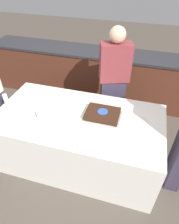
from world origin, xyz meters
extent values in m
plane|color=brown|center=(0.00, 0.00, 0.00)|extent=(14.00, 14.00, 0.00)
cube|color=#5B2D1E|center=(0.00, 1.59, 0.44)|extent=(4.40, 0.55, 0.88)
cube|color=#2D2D33|center=(0.00, 1.59, 0.90)|extent=(4.40, 0.58, 0.04)
cube|color=white|center=(0.00, 0.00, 0.39)|extent=(1.97, 1.03, 0.78)
cube|color=#B7B2AD|center=(0.27, 0.09, 0.78)|extent=(0.43, 0.32, 0.00)
cube|color=#381E11|center=(0.27, 0.09, 0.81)|extent=(0.39, 0.28, 0.06)
cylinder|color=#2D5BB7|center=(0.27, 0.09, 0.85)|extent=(0.12, 0.12, 0.00)
cylinder|color=white|center=(-0.38, -0.10, 0.81)|extent=(0.19, 0.19, 0.07)
cylinder|color=white|center=(-0.90, -0.06, 0.78)|extent=(0.07, 0.07, 0.00)
cylinder|color=white|center=(-0.90, -0.06, 0.81)|extent=(0.01, 0.01, 0.07)
cylinder|color=white|center=(-0.90, -0.06, 0.90)|extent=(0.05, 0.05, 0.11)
cylinder|color=white|center=(0.24, 0.36, 0.78)|extent=(0.19, 0.19, 0.00)
cylinder|color=white|center=(0.70, 0.12, 0.78)|extent=(0.19, 0.19, 0.00)
cube|color=white|center=(0.21, -0.41, 0.79)|extent=(0.13, 0.10, 0.02)
cube|color=#383347|center=(0.27, 0.73, 0.45)|extent=(0.37, 0.27, 0.90)
cube|color=brown|center=(0.27, 0.73, 1.16)|extent=(0.44, 0.32, 0.51)
sphere|color=#D8AD89|center=(0.27, 0.73, 1.51)|extent=(0.20, 0.20, 0.20)
cube|color=#383347|center=(1.21, 0.00, 0.42)|extent=(0.16, 0.31, 0.83)
camera|label=1|loc=(0.62, -1.66, 2.30)|focal=32.00mm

